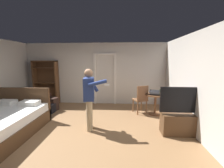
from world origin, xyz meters
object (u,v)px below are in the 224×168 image
object	(u,v)px
laptop	(155,93)
side_table	(155,101)
bottle_on_table	(161,92)
suitcase_small	(48,108)
suitcase_dark	(51,104)
bookshelf	(46,81)
tv_flatscreen	(181,120)
bed	(1,123)
wooden_chair	(141,98)
person_blue_shirt	(89,96)

from	to	relation	value
laptop	side_table	bearing A→B (deg)	41.94
side_table	laptop	bearing A→B (deg)	-138.06
laptop	bottle_on_table	world-z (taller)	bottle_on_table
laptop	suitcase_small	distance (m)	3.76
suitcase_dark	side_table	bearing A→B (deg)	13.06
bookshelf	suitcase_dark	size ratio (longest dim) A/B	3.84
suitcase_dark	suitcase_small	distance (m)	0.25
side_table	suitcase_dark	xyz separation A→B (m)	(-3.74, 0.17, -0.24)
tv_flatscreen	bed	bearing A→B (deg)	-176.17
wooden_chair	bookshelf	bearing A→B (deg)	166.22
wooden_chair	suitcase_small	bearing A→B (deg)	-177.84
bottle_on_table	person_blue_shirt	size ratio (longest dim) A/B	0.15
laptop	suitcase_dark	world-z (taller)	laptop
side_table	bottle_on_table	world-z (taller)	bottle_on_table
person_blue_shirt	suitcase_dark	size ratio (longest dim) A/B	3.45
suitcase_dark	wooden_chair	bearing A→B (deg)	13.71
side_table	wooden_chair	distance (m)	0.49
bookshelf	laptop	world-z (taller)	bookshelf
wooden_chair	tv_flatscreen	bearing A→B (deg)	-60.07
suitcase_dark	suitcase_small	world-z (taller)	suitcase_dark
bottle_on_table	suitcase_small	world-z (taller)	bottle_on_table
bed	laptop	size ratio (longest dim) A/B	4.90
side_table	bottle_on_table	size ratio (longest dim) A/B	2.87
wooden_chair	suitcase_dark	size ratio (longest dim) A/B	2.09
bed	person_blue_shirt	xyz separation A→B (m)	(2.16, 0.42, 0.63)
wooden_chair	person_blue_shirt	xyz separation A→B (m)	(-1.51, -1.29, 0.39)
tv_flatscreen	side_table	distance (m)	1.39
laptop	suitcase_small	size ratio (longest dim) A/B	0.94
bed	suitcase_small	bearing A→B (deg)	76.01
bookshelf	bottle_on_table	xyz separation A→B (m)	(4.44, -1.08, -0.18)
bottle_on_table	person_blue_shirt	xyz separation A→B (m)	(-2.13, -1.15, 0.13)
tv_flatscreen	side_table	world-z (taller)	tv_flatscreen
tv_flatscreen	wooden_chair	xyz separation A→B (m)	(-0.81, 1.41, 0.18)
bookshelf	side_table	xyz separation A→B (m)	(4.30, -1.00, -0.51)
side_table	bottle_on_table	xyz separation A→B (m)	(0.14, -0.08, 0.33)
bed	wooden_chair	world-z (taller)	bed
person_blue_shirt	bed	bearing A→B (deg)	-169.02
tv_flatscreen	suitcase_small	distance (m)	4.29
bed	person_blue_shirt	distance (m)	2.29
tv_flatscreen	suitcase_small	bearing A→B (deg)	162.55
suitcase_small	tv_flatscreen	bearing A→B (deg)	-14.17
side_table	suitcase_small	distance (m)	3.77
side_table	person_blue_shirt	xyz separation A→B (m)	(-1.99, -1.23, 0.46)
bookshelf	tv_flatscreen	bearing A→B (deg)	-26.85
bookshelf	suitcase_dark	distance (m)	1.25
bed	bookshelf	world-z (taller)	bookshelf
wooden_chair	bottle_on_table	bearing A→B (deg)	-12.67
bottle_on_table	suitcase_small	size ratio (longest dim) A/B	0.55
side_table	laptop	distance (m)	0.28
bed	tv_flatscreen	world-z (taller)	tv_flatscreen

